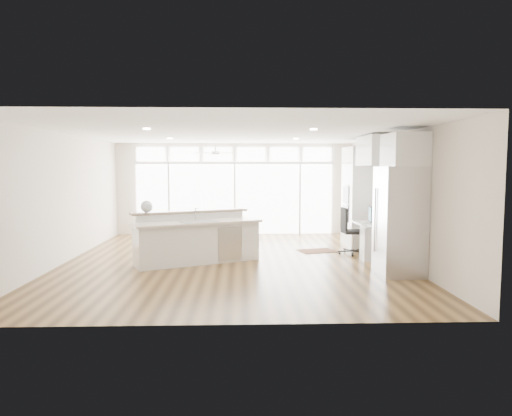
{
  "coord_description": "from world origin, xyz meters",
  "views": [
    {
      "loc": [
        0.19,
        -9.61,
        1.97
      ],
      "look_at": [
        0.52,
        0.6,
        1.08
      ],
      "focal_mm": 32.0,
      "sensor_mm": 36.0,
      "label": 1
    }
  ],
  "objects": [
    {
      "name": "fishbowl",
      "position": [
        -1.75,
        -0.19,
        1.18
      ],
      "size": [
        0.33,
        0.33,
        0.25
      ],
      "primitive_type": "sphere",
      "rotation": [
        0.0,
        0.0,
        0.41
      ],
      "color": "silver",
      "rests_on": "kitchen_island"
    },
    {
      "name": "fridge_cabinet",
      "position": [
        3.17,
        -1.35,
        2.3
      ],
      "size": [
        0.64,
        0.9,
        0.6
      ],
      "primitive_type": "cube",
      "color": "silver",
      "rests_on": "wall_right"
    },
    {
      "name": "desk_nook",
      "position": [
        3.13,
        0.3,
        0.38
      ],
      "size": [
        0.72,
        1.3,
        0.76
      ],
      "primitive_type": "cube",
      "color": "silver",
      "rests_on": "floor"
    },
    {
      "name": "monitor",
      "position": [
        3.05,
        0.3,
        0.96
      ],
      "size": [
        0.15,
        0.48,
        0.4
      ],
      "primitive_type": "cube",
      "rotation": [
        0.0,
        0.0,
        -0.16
      ],
      "color": "black",
      "rests_on": "desk_nook"
    },
    {
      "name": "oven_cabinet",
      "position": [
        3.17,
        1.8,
        1.25
      ],
      "size": [
        0.64,
        1.2,
        2.5
      ],
      "primitive_type": "cube",
      "color": "silver",
      "rests_on": "floor"
    },
    {
      "name": "floor",
      "position": [
        0.0,
        0.0,
        -0.01
      ],
      "size": [
        7.0,
        8.0,
        0.02
      ],
      "primitive_type": "cube",
      "color": "#442D14",
      "rests_on": "ground"
    },
    {
      "name": "potted_plant",
      "position": [
        3.17,
        1.8,
        2.63
      ],
      "size": [
        0.32,
        0.35,
        0.26
      ],
      "primitive_type": "imported",
      "rotation": [
        0.0,
        0.0,
        -0.08
      ],
      "color": "#38632A",
      "rests_on": "oven_cabinet"
    },
    {
      "name": "rug",
      "position": [
        2.0,
        1.06,
        0.01
      ],
      "size": [
        0.97,
        0.8,
        0.01
      ],
      "primitive_type": "cube",
      "rotation": [
        0.0,
        0.0,
        0.27
      ],
      "color": "#381C12",
      "rests_on": "floor"
    },
    {
      "name": "recessed_lights",
      "position": [
        0.0,
        0.2,
        2.68
      ],
      "size": [
        3.4,
        3.0,
        0.02
      ],
      "primitive_type": "cube",
      "color": "white",
      "rests_on": "ceiling"
    },
    {
      "name": "upper_cabinets",
      "position": [
        3.17,
        0.3,
        2.35
      ],
      "size": [
        0.64,
        1.3,
        0.64
      ],
      "primitive_type": "cube",
      "color": "silver",
      "rests_on": "wall_right"
    },
    {
      "name": "keyboard",
      "position": [
        2.88,
        0.3,
        0.77
      ],
      "size": [
        0.16,
        0.31,
        0.01
      ],
      "primitive_type": "cube",
      "rotation": [
        0.0,
        0.0,
        0.16
      ],
      "color": "silver",
      "rests_on": "desk_nook"
    },
    {
      "name": "ceiling_fan",
      "position": [
        -0.5,
        2.8,
        2.48
      ],
      "size": [
        1.16,
        1.16,
        0.32
      ],
      "primitive_type": "cube",
      "color": "silver",
      "rests_on": "ceiling"
    },
    {
      "name": "glass_wall",
      "position": [
        0.0,
        3.94,
        1.05
      ],
      "size": [
        5.8,
        0.06,
        2.08
      ],
      "primitive_type": "cube",
      "color": "white",
      "rests_on": "wall_back"
    },
    {
      "name": "wall_left",
      "position": [
        -3.5,
        0.0,
        1.35
      ],
      "size": [
        0.04,
        8.0,
        2.7
      ],
      "primitive_type": "cube",
      "color": "beige",
      "rests_on": "floor"
    },
    {
      "name": "kitchen_island",
      "position": [
        -0.72,
        -0.16,
        0.53
      ],
      "size": [
        2.84,
        2.03,
        1.06
      ],
      "primitive_type": "cube",
      "rotation": [
        0.0,
        0.0,
        0.43
      ],
      "color": "silver",
      "rests_on": "floor"
    },
    {
      "name": "ceiling",
      "position": [
        0.0,
        0.0,
        2.7
      ],
      "size": [
        7.0,
        8.0,
        0.02
      ],
      "primitive_type": "cube",
      "color": "white",
      "rests_on": "wall_back"
    },
    {
      "name": "refrigerator",
      "position": [
        3.11,
        -1.35,
        1.0
      ],
      "size": [
        0.76,
        0.9,
        2.0
      ],
      "primitive_type": "cube",
      "color": "silver",
      "rests_on": "floor"
    },
    {
      "name": "transom_row",
      "position": [
        0.0,
        3.94,
        2.38
      ],
      "size": [
        5.9,
        0.06,
        0.4
      ],
      "primitive_type": "cube",
      "color": "white",
      "rests_on": "wall_back"
    },
    {
      "name": "wall_front",
      "position": [
        0.0,
        -4.0,
        1.35
      ],
      "size": [
        7.0,
        0.04,
        2.7
      ],
      "primitive_type": "cube",
      "color": "beige",
      "rests_on": "floor"
    },
    {
      "name": "wall_right",
      "position": [
        3.5,
        0.0,
        1.35
      ],
      "size": [
        0.04,
        8.0,
        2.7
      ],
      "primitive_type": "cube",
      "color": "beige",
      "rests_on": "floor"
    },
    {
      "name": "office_chair",
      "position": [
        2.74,
        0.64,
        0.53
      ],
      "size": [
        0.59,
        0.55,
        1.06
      ],
      "primitive_type": "cube",
      "rotation": [
        0.0,
        0.0,
        0.07
      ],
      "color": "black",
      "rests_on": "floor"
    },
    {
      "name": "framed_photos",
      "position": [
        3.46,
        0.92,
        1.4
      ],
      "size": [
        0.06,
        0.22,
        0.8
      ],
      "primitive_type": "cube",
      "color": "black",
      "rests_on": "wall_right"
    },
    {
      "name": "desk_window",
      "position": [
        3.46,
        0.3,
        1.55
      ],
      "size": [
        0.04,
        0.85,
        0.85
      ],
      "primitive_type": "cube",
      "color": "white",
      "rests_on": "wall_right"
    },
    {
      "name": "wall_back",
      "position": [
        0.0,
        4.0,
        1.35
      ],
      "size": [
        7.0,
        0.04,
        2.7
      ],
      "primitive_type": "cube",
      "color": "beige",
      "rests_on": "floor"
    }
  ]
}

